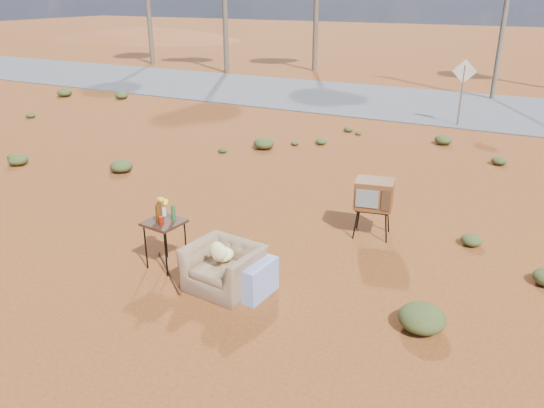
% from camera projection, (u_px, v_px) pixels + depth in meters
% --- Properties ---
extents(ground, '(140.00, 140.00, 0.00)m').
position_uv_depth(ground, '(239.00, 270.00, 8.69)').
color(ground, brown).
rests_on(ground, ground).
extents(highway, '(140.00, 7.00, 0.04)m').
position_uv_depth(highway, '(431.00, 105.00, 21.05)').
color(highway, '#565659').
rests_on(highway, ground).
extents(dirt_mound, '(26.00, 18.00, 2.00)m').
position_uv_depth(dirt_mound, '(147.00, 39.00, 49.45)').
color(dirt_mound, brown).
rests_on(dirt_mound, ground).
extents(armchair, '(1.31, 0.81, 0.92)m').
position_uv_depth(armchair, '(229.00, 264.00, 7.98)').
color(armchair, '#7E6144').
rests_on(armchair, ground).
extents(tv_unit, '(0.76, 0.65, 1.09)m').
position_uv_depth(tv_unit, '(374.00, 195.00, 9.61)').
color(tv_unit, black).
rests_on(tv_unit, ground).
extents(side_table, '(0.63, 0.63, 1.14)m').
position_uv_depth(side_table, '(164.00, 219.00, 8.54)').
color(side_table, '#3B2115').
rests_on(side_table, ground).
extents(rusty_bar, '(1.17, 0.98, 0.04)m').
position_uv_depth(rusty_bar, '(169.00, 272.00, 8.57)').
color(rusty_bar, '#4B2614').
rests_on(rusty_bar, ground).
extents(road_sign, '(0.78, 0.06, 2.19)m').
position_uv_depth(road_sign, '(463.00, 81.00, 17.38)').
color(road_sign, brown).
rests_on(road_sign, ground).
extents(scrub_patch, '(17.49, 8.07, 0.33)m').
position_uv_depth(scrub_patch, '(303.00, 176.00, 12.62)').
color(scrub_patch, '#404C21').
rests_on(scrub_patch, ground).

